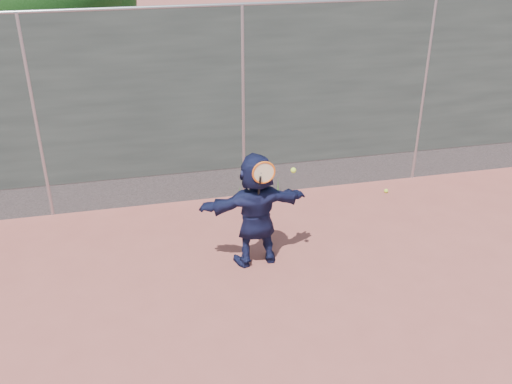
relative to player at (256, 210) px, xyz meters
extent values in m
plane|color=#9E4C42|center=(0.25, -1.55, -0.77)|extent=(80.00, 80.00, 0.00)
imported|color=#161A3E|center=(0.00, 0.00, 0.00)|extent=(1.45, 0.56, 1.53)
sphere|color=#CBF536|center=(2.55, 1.48, -0.73)|extent=(0.07, 0.07, 0.07)
cube|color=#38423D|center=(0.25, 1.95, 0.98)|extent=(20.00, 0.04, 2.50)
cube|color=slate|center=(0.25, 1.95, -0.52)|extent=(20.00, 0.03, 0.50)
cylinder|color=gray|center=(0.25, 1.95, 2.23)|extent=(20.00, 0.05, 0.05)
cylinder|color=gray|center=(-2.75, 1.95, 0.73)|extent=(0.06, 0.06, 3.00)
cylinder|color=gray|center=(0.25, 1.95, 0.73)|extent=(0.06, 0.06, 3.00)
cylinder|color=gray|center=(3.25, 1.95, 0.73)|extent=(0.06, 0.06, 3.00)
torus|color=orange|center=(0.05, -0.20, 0.61)|extent=(0.29, 0.04, 0.29)
cylinder|color=beige|center=(0.05, -0.20, 0.61)|extent=(0.25, 0.02, 0.25)
cylinder|color=black|center=(0.00, -0.18, 0.41)|extent=(0.03, 0.13, 0.33)
sphere|color=#CBF536|center=(0.42, -0.21, 0.60)|extent=(0.07, 0.07, 0.07)
cylinder|color=#382314|center=(4.75, 4.15, 0.53)|extent=(0.28, 0.28, 2.60)
cylinder|color=#382314|center=(-2.75, 4.95, 0.33)|extent=(0.28, 0.28, 2.20)
cone|color=#387226|center=(0.50, 1.83, -0.64)|extent=(0.03, 0.03, 0.26)
cone|color=#387226|center=(0.80, 1.85, -0.62)|extent=(0.03, 0.03, 0.30)
cone|color=#387226|center=(0.15, 1.81, -0.66)|extent=(0.03, 0.03, 0.22)
camera|label=1|loc=(-1.44, -6.23, 3.45)|focal=40.00mm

